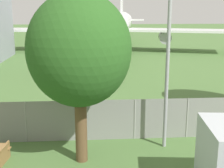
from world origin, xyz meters
TOP-DOWN VIEW (x-y plane):
  - perimeter_fence at (0.00, 10.40)m, footprint 56.07×0.07m
  - airplane at (3.89, 40.55)m, footprint 34.29×42.19m
  - tree_left_of_cabin at (0.07, 8.38)m, footprint 4.00×4.00m
  - light_mast at (3.78, 9.47)m, footprint 0.44×0.44m

SIDE VIEW (x-z plane):
  - perimeter_fence at x=0.00m, z-range 0.00..1.98m
  - airplane at x=3.89m, z-range -1.99..9.12m
  - light_mast at x=3.78m, z-range 0.85..8.14m
  - tree_left_of_cabin at x=0.07m, z-range 1.17..7.96m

